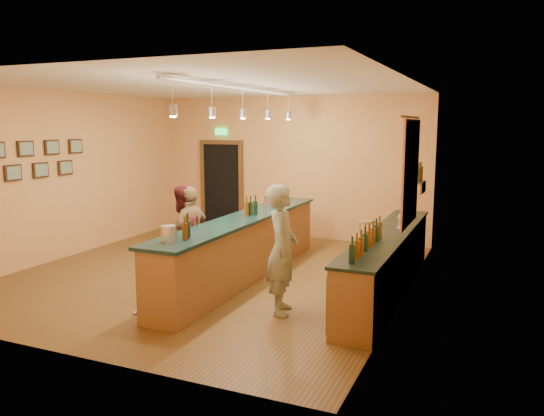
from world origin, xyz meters
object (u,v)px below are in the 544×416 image
at_px(customer_a, 183,237).
at_px(customer_b, 191,237).
at_px(bartender, 282,250).
at_px(back_counter, 387,262).
at_px(tasting_bar, 244,243).
at_px(bar_stool, 366,228).

bearing_deg(customer_a, customer_b, 106.49).
bearing_deg(bartender, back_counter, -54.76).
bearing_deg(back_counter, bartender, -128.36).
xyz_separation_m(back_counter, tasting_bar, (-2.37, -0.18, 0.12)).
height_order(customer_b, bar_stool, customer_b).
bearing_deg(bartender, customer_b, 57.75).
bearing_deg(bartender, customer_a, 59.50).
bearing_deg(customer_b, back_counter, 110.97).
bearing_deg(back_counter, tasting_bar, -175.63).
xyz_separation_m(tasting_bar, bartender, (1.22, -1.28, 0.28)).
bearing_deg(customer_a, bar_stool, 145.93).
bearing_deg(bartender, tasting_bar, 27.19).
bearing_deg(back_counter, customer_a, -162.00).
distance_m(tasting_bar, bartender, 1.78).
distance_m(bartender, bar_stool, 3.49).
relative_size(bartender, customer_b, 1.09).
height_order(back_counter, customer_a, customer_a).
relative_size(tasting_bar, customer_a, 3.12).
bearing_deg(bar_stool, tasting_bar, -125.44).
distance_m(customer_a, customer_b, 0.12).
bearing_deg(bar_stool, customer_b, -125.40).
height_order(tasting_bar, customer_a, customer_a).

